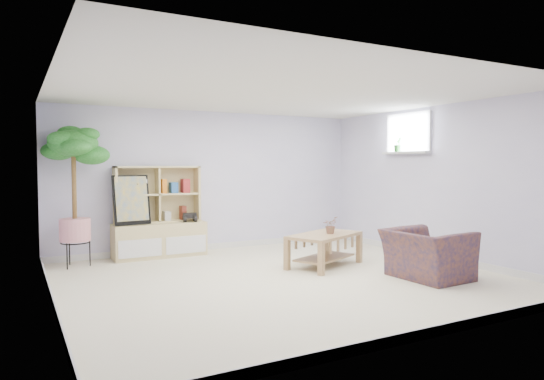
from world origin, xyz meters
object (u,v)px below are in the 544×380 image
floor_tree (74,196)px  armchair (427,251)px  storage_unit (159,212)px  coffee_table (324,250)px

floor_tree → armchair: bearing=-36.8°
floor_tree → armchair: (3.94, -2.95, -0.67)m
storage_unit → floor_tree: size_ratio=0.71×
storage_unit → floor_tree: (-1.29, -0.19, 0.30)m
storage_unit → coffee_table: 2.72m
coffee_table → armchair: 1.47m
coffee_table → armchair: bearing=-84.2°
storage_unit → armchair: bearing=-49.7°
floor_tree → coffee_table: bearing=-27.6°
floor_tree → armchair: floor_tree is taller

